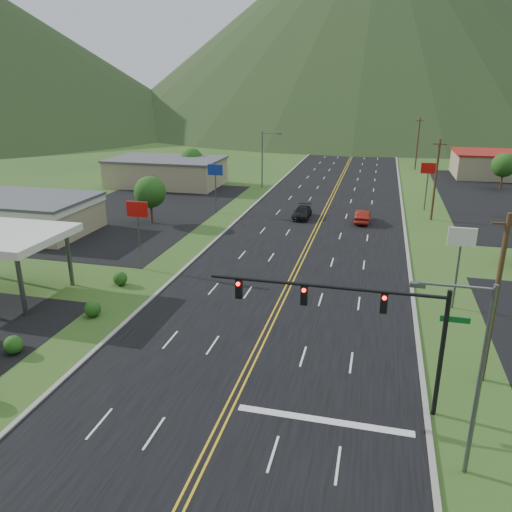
% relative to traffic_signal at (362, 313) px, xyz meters
% --- Properties ---
extents(traffic_signal, '(13.10, 0.43, 7.00)m').
position_rel_traffic_signal_xyz_m(traffic_signal, '(0.00, 0.00, 0.00)').
color(traffic_signal, black).
rests_on(traffic_signal, ground).
extents(streetlight_east, '(3.28, 0.25, 9.00)m').
position_rel_traffic_signal_xyz_m(streetlight_east, '(4.70, -4.00, -0.15)').
color(streetlight_east, '#59595E').
rests_on(streetlight_east, ground).
extents(streetlight_west, '(3.28, 0.25, 9.00)m').
position_rel_traffic_signal_xyz_m(streetlight_west, '(-18.16, 56.00, -0.15)').
color(streetlight_west, '#59595E').
rests_on(streetlight_west, ground).
extents(building_west_mid, '(14.40, 10.40, 4.10)m').
position_rel_traffic_signal_xyz_m(building_west_mid, '(-38.48, 24.00, -3.06)').
color(building_west_mid, tan).
rests_on(building_west_mid, ground).
extents(building_west_far, '(18.40, 11.40, 4.50)m').
position_rel_traffic_signal_xyz_m(building_west_far, '(-34.48, 54.00, -3.07)').
color(building_west_far, tan).
rests_on(building_west_far, ground).
extents(building_east_far, '(16.40, 12.40, 4.50)m').
position_rel_traffic_signal_xyz_m(building_east_far, '(21.52, 76.00, -3.07)').
color(building_east_far, tan).
rests_on(building_east_far, ground).
extents(pole_sign_west_a, '(2.00, 0.18, 6.40)m').
position_rel_traffic_signal_xyz_m(pole_sign_west_a, '(-20.48, 16.00, -0.28)').
color(pole_sign_west_a, '#59595E').
rests_on(pole_sign_west_a, ground).
extents(pole_sign_west_b, '(2.00, 0.18, 6.40)m').
position_rel_traffic_signal_xyz_m(pole_sign_west_b, '(-20.48, 38.00, -0.28)').
color(pole_sign_west_b, '#59595E').
rests_on(pole_sign_west_b, ground).
extents(pole_sign_east_a, '(2.00, 0.18, 6.40)m').
position_rel_traffic_signal_xyz_m(pole_sign_east_a, '(6.52, 14.00, -0.28)').
color(pole_sign_east_a, '#59595E').
rests_on(pole_sign_east_a, ground).
extents(pole_sign_east_b, '(2.00, 0.18, 6.40)m').
position_rel_traffic_signal_xyz_m(pole_sign_east_b, '(6.52, 46.00, -0.28)').
color(pole_sign_east_b, '#59595E').
rests_on(pole_sign_east_b, ground).
extents(tree_west_a, '(3.84, 3.84, 5.82)m').
position_rel_traffic_signal_xyz_m(tree_west_a, '(-26.48, 31.00, -1.44)').
color(tree_west_a, '#382314').
rests_on(tree_west_a, ground).
extents(tree_west_b, '(3.84, 3.84, 5.82)m').
position_rel_traffic_signal_xyz_m(tree_west_b, '(-31.48, 58.00, -1.44)').
color(tree_west_b, '#382314').
rests_on(tree_west_b, ground).
extents(tree_east_b, '(3.84, 3.84, 5.82)m').
position_rel_traffic_signal_xyz_m(tree_east_b, '(19.52, 64.00, -1.44)').
color(tree_east_b, '#382314').
rests_on(tree_east_b, ground).
extents(utility_pole_a, '(1.60, 0.28, 10.00)m').
position_rel_traffic_signal_xyz_m(utility_pole_a, '(7.02, 4.00, -0.20)').
color(utility_pole_a, '#382314').
rests_on(utility_pole_a, ground).
extents(utility_pole_b, '(1.60, 0.28, 10.00)m').
position_rel_traffic_signal_xyz_m(utility_pole_b, '(7.02, 41.00, -0.20)').
color(utility_pole_b, '#382314').
rests_on(utility_pole_b, ground).
extents(utility_pole_c, '(1.60, 0.28, 10.00)m').
position_rel_traffic_signal_xyz_m(utility_pole_c, '(7.02, 81.00, -0.20)').
color(utility_pole_c, '#382314').
rests_on(utility_pole_c, ground).
extents(utility_pole_d, '(1.60, 0.28, 10.00)m').
position_rel_traffic_signal_xyz_m(utility_pole_d, '(7.02, 121.00, -0.20)').
color(utility_pole_d, '#382314').
rests_on(utility_pole_d, ground).
extents(mountain_n, '(220.00, 220.00, 85.00)m').
position_rel_traffic_signal_xyz_m(mountain_n, '(-6.48, 206.00, 37.17)').
color(mountain_n, '#1E3317').
rests_on(mountain_n, ground).
extents(car_dark_mid, '(2.04, 4.98, 1.44)m').
position_rel_traffic_signal_xyz_m(car_dark_mid, '(-8.92, 37.84, -4.61)').
color(car_dark_mid, black).
rests_on(car_dark_mid, ground).
extents(car_red_far, '(1.81, 4.78, 1.56)m').
position_rel_traffic_signal_xyz_m(car_red_far, '(-1.31, 37.55, -4.55)').
color(car_red_far, maroon).
rests_on(car_red_far, ground).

